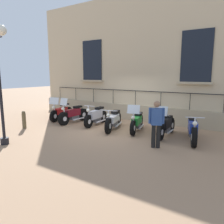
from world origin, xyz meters
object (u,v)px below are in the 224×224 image
Objects in this scene: motorcycle_green at (137,122)px; bollard at (24,120)px; motorcycle_white at (113,120)px; pedestrian_walking at (156,122)px; motorcycle_black at (166,126)px; motorcycle_red at (61,112)px; motorcycle_maroon at (73,115)px; motorcycle_silver at (96,116)px; motorcycle_blue at (192,130)px.

bollard is at bearing -63.21° from motorcycle_green.
pedestrian_walking is at bearing 62.66° from motorcycle_white.
motorcycle_green is at bearing -92.18° from motorcycle_black.
motorcycle_red is 1.17× the size of pedestrian_walking.
motorcycle_red is 0.95× the size of motorcycle_green.
motorcycle_maroon is at bearing 152.37° from bollard.
pedestrian_walking reaches higher than motorcycle_red.
motorcycle_silver reaches higher than motorcycle_blue.
motorcycle_maroon is 5.85m from motorcycle_blue.
motorcycle_red reaches higher than bollard.
motorcycle_green is at bearing 102.26° from motorcycle_white.
bollard is 6.15m from pedestrian_walking.
pedestrian_walking is (1.49, 0.16, 0.46)m from motorcycle_black.
motorcycle_red is at bearing -98.85° from motorcycle_maroon.
motorcycle_red is 1.05m from motorcycle_maroon.
bollard is (2.26, -0.07, -0.02)m from motorcycle_red.
motorcycle_green is (-0.06, 4.53, -0.01)m from motorcycle_red.
motorcycle_silver is 3.32m from bollard.
motorcycle_white is at bearing 79.68° from motorcycle_silver.
motorcycle_black reaches higher than motorcycle_silver.
motorcycle_maroon is 1.04× the size of motorcycle_black.
motorcycle_blue is 1.74m from pedestrian_walking.
motorcycle_blue is (0.06, 1.03, 0.00)m from motorcycle_black.
motorcycle_black reaches higher than motorcycle_white.
pedestrian_walking reaches higher than motorcycle_black.
bollard is at bearing -69.01° from motorcycle_black.
motorcycle_red reaches higher than motorcycle_blue.
motorcycle_silver is at bearing -89.46° from motorcycle_green.
motorcycle_white is at bearing 120.57° from bollard.
motorcycle_maroon reaches higher than motorcycle_blue.
motorcycle_green reaches higher than motorcycle_blue.
motorcycle_green is at bearing 90.73° from motorcycle_red.
motorcycle_red is 2.26m from bollard.
motorcycle_silver is at bearing 133.85° from bollard.
motorcycle_black is at bearing 94.31° from motorcycle_white.
motorcycle_blue is at bearing 148.94° from pedestrian_walking.
motorcycle_black is (-0.18, 2.38, 0.02)m from motorcycle_white.
motorcycle_silver is 0.94× the size of motorcycle_blue.
bollard is at bearing -46.15° from motorcycle_silver.
pedestrian_walking is (1.33, 4.98, 0.48)m from motorcycle_maroon.
bollard is at bearing -1.72° from motorcycle_red.
motorcycle_red is at bearing -89.09° from motorcycle_silver.
motorcycle_green is (-0.23, 1.06, 0.00)m from motorcycle_white.
motorcycle_black reaches higher than motorcycle_green.
motorcycle_red is 0.92× the size of motorcycle_maroon.
motorcycle_maroon reaches higher than motorcycle_red.
motorcycle_blue is at bearing 91.07° from motorcycle_maroon.
motorcycle_green is 1.02× the size of motorcycle_black.
motorcycle_black reaches higher than bollard.
motorcycle_black is at bearing 92.00° from motorcycle_maroon.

